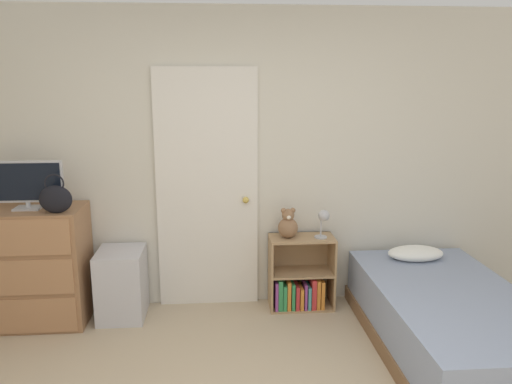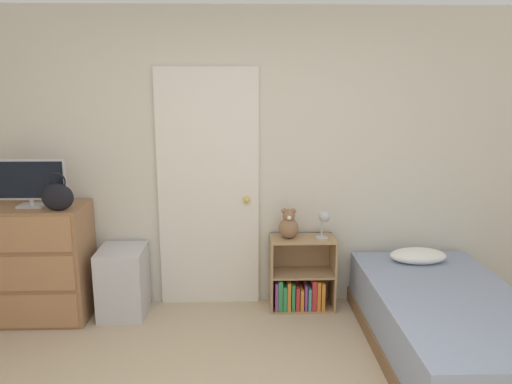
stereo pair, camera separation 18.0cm
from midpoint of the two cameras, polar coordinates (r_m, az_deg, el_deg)
wall_back at (r=4.30m, az=-0.26°, el=3.59°), size 10.00×0.06×2.55m
door_closed at (r=4.30m, az=-4.25°, el=0.25°), size 0.86×0.09×2.06m
dresser at (r=4.50m, az=-22.76°, el=-7.44°), size 0.85×0.51×0.96m
tv at (r=4.31m, az=-23.36°, el=1.07°), size 0.57×0.16×0.38m
handbag at (r=4.10m, az=-20.58°, el=-0.50°), size 0.25×0.10×0.30m
storage_bin at (r=4.40m, az=-13.80°, el=-9.90°), size 0.38×0.44×0.58m
bookshelf at (r=4.43m, az=6.23°, el=-10.27°), size 0.56×0.30×0.64m
teddy_bear at (r=4.25m, az=4.96°, el=-3.82°), size 0.17×0.17×0.26m
desk_lamp at (r=4.24m, az=9.01°, el=-3.13°), size 0.12×0.12×0.25m
bed at (r=3.98m, az=22.45°, el=-13.93°), size 1.05×1.96×0.57m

